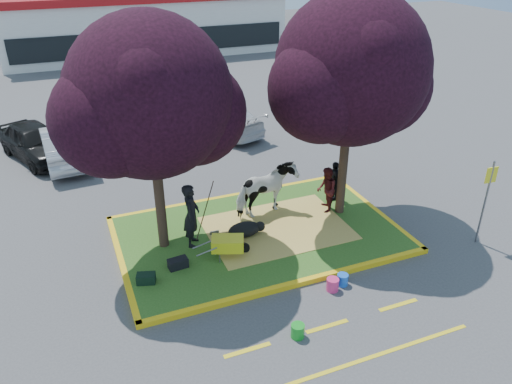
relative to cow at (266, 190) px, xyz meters
name	(u,v)px	position (x,y,z in m)	size (l,w,h in m)	color
ground	(259,236)	(-0.64, -0.95, -0.99)	(90.00, 90.00, 0.00)	#424244
median_island	(259,234)	(-0.64, -0.95, -0.92)	(8.00, 5.00, 0.15)	#2A591B
curb_near	(297,284)	(-0.64, -3.53, -0.92)	(8.30, 0.16, 0.15)	yellow
curb_far	(230,197)	(-0.64, 1.63, -0.92)	(8.30, 0.16, 0.15)	yellow
curb_left	(122,264)	(-4.72, -0.95, -0.92)	(0.16, 5.30, 0.15)	yellow
curb_right	(373,209)	(3.44, -0.95, -0.92)	(0.16, 5.30, 0.15)	yellow
straw_bedding	(277,228)	(-0.04, -0.95, -0.84)	(4.20, 3.00, 0.01)	#CFBA55
tree_purple_left	(151,104)	(-3.42, -0.57, 3.37)	(5.06, 4.20, 6.51)	black
tree_purple_right	(352,76)	(2.28, -0.77, 3.57)	(5.30, 4.40, 6.82)	black
fire_lane_stripe_a	(247,350)	(-2.64, -5.15, -0.99)	(1.10, 0.12, 0.01)	yellow
fire_lane_stripe_b	(327,326)	(-0.64, -5.15, -0.99)	(1.10, 0.12, 0.01)	yellow
fire_lane_stripe_c	(398,305)	(1.36, -5.15, -0.99)	(1.10, 0.12, 0.01)	yellow
fire_lane_long	(355,363)	(-0.64, -6.35, -0.99)	(6.00, 0.10, 0.01)	yellow
retail_building	(143,21)	(1.36, 27.04, 1.26)	(20.40, 8.40, 4.40)	silver
cow	(266,190)	(0.00, 0.00, 0.00)	(0.91, 2.00, 1.69)	white
calf	(244,230)	(-1.12, -0.97, -0.63)	(1.00, 0.57, 0.43)	black
handler	(191,215)	(-2.65, -0.80, 0.11)	(0.69, 0.46, 1.91)	black
visitor_a	(326,190)	(1.86, -0.51, -0.10)	(0.72, 0.56, 1.49)	#441315
visitor_b	(334,181)	(2.51, 0.09, -0.17)	(0.79, 0.33, 1.36)	black
wheelbarrow	(228,244)	(-1.91, -1.79, -0.43)	(1.58, 0.81, 0.60)	black
gear_bag_dark	(178,263)	(-3.34, -1.78, -0.71)	(0.53, 0.29, 0.27)	black
gear_bag_green	(146,278)	(-4.26, -2.11, -0.72)	(0.47, 0.29, 0.25)	black
sign_post	(487,193)	(5.22, -3.65, 0.64)	(0.37, 0.06, 2.62)	slate
bucket_green	(298,331)	(-1.43, -5.18, -0.82)	(0.31, 0.31, 0.34)	#169223
bucket_pink	(333,285)	(0.14, -4.02, -0.82)	(0.32, 0.32, 0.34)	#DD3173
bucket_blue	(342,280)	(0.49, -3.92, -0.84)	(0.29, 0.29, 0.31)	blue
car_black	(35,142)	(-6.72, 7.87, -0.26)	(1.72, 4.28, 1.46)	black
car_silver	(64,143)	(-5.67, 7.19, -0.24)	(1.59, 4.57, 1.51)	#AFB0B7
car_red	(147,124)	(-2.20, 8.14, -0.22)	(2.58, 5.60, 1.55)	maroon
car_white	(222,119)	(1.14, 7.82, -0.33)	(1.85, 4.54, 1.32)	silver
car_grey	(322,107)	(6.13, 7.57, -0.30)	(1.46, 4.20, 1.38)	slate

